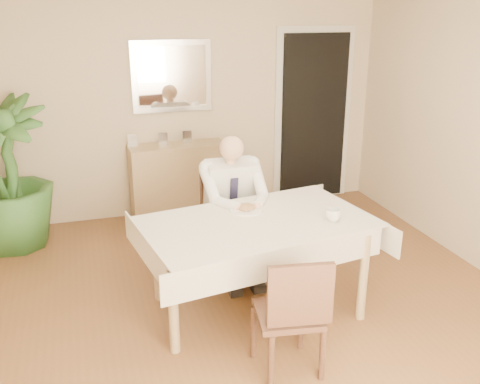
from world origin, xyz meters
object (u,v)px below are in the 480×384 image
object	(u,v)px
chair_far	(226,208)
seated_man	(235,202)
potted_palm	(7,174)
sideboard	(178,181)
chair_near	(293,311)
coffee_mug	(333,215)
dining_table	(257,231)

from	to	relation	value
chair_far	seated_man	size ratio (longest dim) A/B	0.74
chair_far	seated_man	bearing A→B (deg)	-96.92
potted_palm	sideboard	bearing A→B (deg)	9.63
chair_near	coffee_mug	distance (m)	0.95
dining_table	chair_far	bearing A→B (deg)	80.78
dining_table	seated_man	bearing A→B (deg)	80.78
coffee_mug	dining_table	bearing A→B (deg)	163.37
coffee_mug	chair_far	bearing A→B (deg)	117.50
potted_palm	chair_near	bearing A→B (deg)	-54.58
chair_near	seated_man	size ratio (longest dim) A/B	0.69
dining_table	potted_palm	distance (m)	2.64
sideboard	potted_palm	bearing A→B (deg)	-172.77
coffee_mug	potted_palm	size ratio (longest dim) A/B	0.08
seated_man	dining_table	bearing A→B (deg)	-90.00
chair_far	sideboard	world-z (taller)	chair_far
sideboard	coffee_mug	bearing A→B (deg)	-73.72
dining_table	chair_far	xyz separation A→B (m)	(0.00, 0.88, -0.15)
chair_near	sideboard	distance (m)	2.93
chair_far	potted_palm	size ratio (longest dim) A/B	0.62
dining_table	potted_palm	bearing A→B (deg)	127.57
coffee_mug	sideboard	world-z (taller)	coffee_mug
sideboard	chair_near	bearing A→B (deg)	-88.99
chair_near	potted_palm	distance (m)	3.25
dining_table	potted_palm	world-z (taller)	potted_palm
sideboard	potted_palm	xyz separation A→B (m)	(-1.70, -0.29, 0.32)
dining_table	sideboard	world-z (taller)	sideboard
seated_man	potted_palm	bearing A→B (deg)	147.77
seated_man	sideboard	bearing A→B (deg)	98.27
seated_man	sideboard	xyz separation A→B (m)	(-0.22, 1.50, -0.27)
coffee_mug	potted_palm	world-z (taller)	potted_palm
sideboard	potted_palm	world-z (taller)	potted_palm
chair_near	seated_man	distance (m)	1.44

